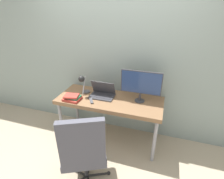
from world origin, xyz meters
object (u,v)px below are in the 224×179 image
Objects in this scene: laptop at (102,93)px; desk_lamp at (83,82)px; game_controller at (73,98)px; book_stack at (72,98)px; monitor at (141,84)px; office_chair at (84,149)px.

laptop is 0.35m from desk_lamp.
laptop is 1.13× the size of desk_lamp.
desk_lamp reaches higher than game_controller.
book_stack is at bearing -105.05° from game_controller.
book_stack is (-0.97, -0.27, -0.24)m from monitor.
book_stack is at bearing -148.44° from laptop.
game_controller is (-0.50, 0.71, 0.19)m from office_chair.
laptop is at bearing -177.06° from monitor.
laptop reaches higher than game_controller.
laptop is at bearing 8.13° from desk_lamp.
desk_lamp is 1.28× the size of book_stack.
office_chair is 0.89m from book_stack.
office_chair is at bearing -82.76° from laptop.
desk_lamp is 2.49× the size of game_controller.
office_chair is (-0.46, -0.96, -0.45)m from monitor.
office_chair reaches higher than laptop.
office_chair is at bearing -64.79° from desk_lamp.
book_stack is (-0.39, -0.24, -0.01)m from laptop.
office_chair is 0.90m from game_controller.
laptop is 0.35× the size of office_chair.
monitor is 4.39× the size of game_controller.
office_chair reaches higher than book_stack.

